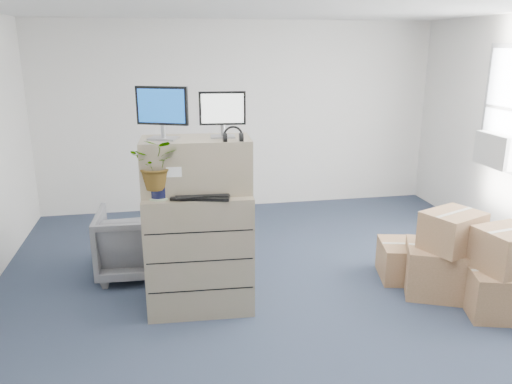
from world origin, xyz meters
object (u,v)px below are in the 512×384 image
(monitor_right, at_px, (222,112))
(keyboard, at_px, (201,196))
(filing_cabinet_lower, at_px, (199,250))
(office_chair, at_px, (135,239))
(water_bottle, at_px, (206,177))
(potted_plant, at_px, (157,171))
(monitor_left, at_px, (162,110))

(monitor_right, height_order, keyboard, monitor_right)
(filing_cabinet_lower, height_order, keyboard, keyboard)
(filing_cabinet_lower, xyz_separation_m, office_chair, (-0.63, 0.85, -0.16))
(water_bottle, distance_m, office_chair, 1.40)
(keyboard, height_order, potted_plant, potted_plant)
(water_bottle, height_order, office_chair, water_bottle)
(monitor_left, relative_size, water_bottle, 1.74)
(monitor_left, relative_size, potted_plant, 0.82)
(filing_cabinet_lower, distance_m, office_chair, 1.07)
(monitor_left, height_order, monitor_right, monitor_left)
(filing_cabinet_lower, distance_m, potted_plant, 0.90)
(monitor_left, height_order, office_chair, monitor_left)
(keyboard, bearing_deg, office_chair, 136.02)
(monitor_right, bearing_deg, potted_plant, -160.98)
(water_bottle, bearing_deg, filing_cabinet_lower, -163.57)
(monitor_left, bearing_deg, monitor_right, 22.16)
(filing_cabinet_lower, height_order, potted_plant, potted_plant)
(monitor_right, relative_size, keyboard, 0.81)
(water_bottle, bearing_deg, monitor_left, 176.97)
(filing_cabinet_lower, relative_size, water_bottle, 4.31)
(potted_plant, bearing_deg, office_chair, 106.80)
(monitor_right, height_order, office_chair, monitor_right)
(monitor_left, bearing_deg, filing_cabinet_lower, 12.77)
(keyboard, xyz_separation_m, water_bottle, (0.07, 0.20, 0.12))
(potted_plant, distance_m, office_chair, 1.41)
(monitor_right, xyz_separation_m, office_chair, (-0.89, 0.80, -1.46))
(water_bottle, distance_m, potted_plant, 0.47)
(keyboard, relative_size, office_chair, 0.63)
(potted_plant, relative_size, office_chair, 0.69)
(potted_plant, xyz_separation_m, office_chair, (-0.29, 0.96, -0.99))
(potted_plant, bearing_deg, keyboard, -10.14)
(potted_plant, height_order, office_chair, potted_plant)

